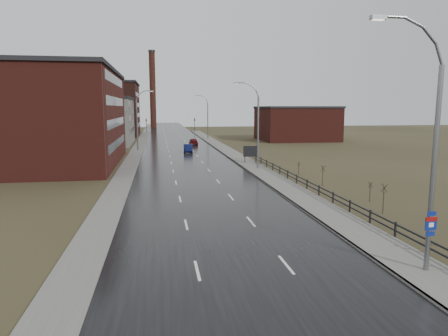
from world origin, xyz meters
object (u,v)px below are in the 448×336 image
object	(u,v)px
streetlight_main	(429,151)
car_near	(188,149)
billboard	(251,152)
car_far	(193,142)

from	to	relation	value
streetlight_main	car_near	bearing A→B (deg)	97.49
billboard	car_near	world-z (taller)	billboard
streetlight_main	billboard	distance (m)	39.72
streetlight_main	billboard	xyz separation A→B (m)	(0.63, 39.48, -4.30)
car_near	car_far	distance (m)	14.86
streetlight_main	car_far	world-z (taller)	streetlight_main
car_near	car_far	xyz separation A→B (m)	(2.26, 14.69, 0.01)
billboard	car_far	size ratio (longest dim) A/B	0.59
streetlight_main	billboard	world-z (taller)	streetlight_main
car_far	car_near	bearing A→B (deg)	82.25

